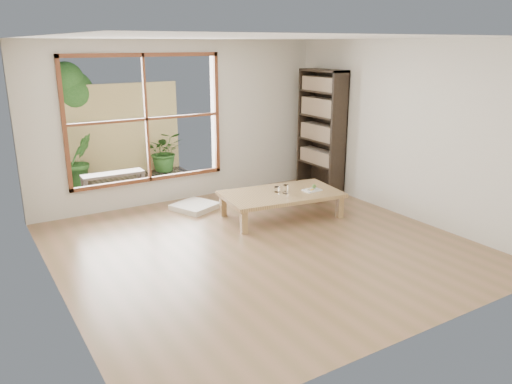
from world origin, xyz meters
The scene contains 15 objects.
ground centered at (0.00, 0.00, 0.00)m, with size 5.00×5.00×0.00m, color #8F6747.
low_table centered at (0.87, 0.80, 0.34)m, with size 1.86×1.20×0.38m.
floor_cushion centered at (-0.10, 1.82, 0.04)m, with size 0.59×0.59×0.09m, color white.
bookshelf centered at (2.31, 1.67, 1.06)m, with size 0.34×0.95×2.11m, color black.
glass_tall centered at (0.90, 0.73, 0.45)m, with size 0.07×0.07×0.13m, color silver.
glass_mid centered at (0.97, 0.84, 0.43)m, with size 0.06×0.06×0.09m, color silver.
glass_short centered at (0.82, 0.86, 0.43)m, with size 0.07×0.07×0.09m, color silver.
glass_small centered at (0.84, 0.89, 0.42)m, with size 0.05×0.05×0.07m, color silver.
food_tray centered at (1.34, 0.65, 0.40)m, with size 0.27×0.20×0.08m.
deck centered at (-0.60, 3.56, 0.00)m, with size 2.80×2.00×0.05m, color #372E28.
garden_bench centered at (-0.93, 3.39, 0.30)m, with size 1.07×0.33×0.34m.
bamboo_fence centered at (-0.60, 4.56, 0.90)m, with size 2.80×0.06×1.80m, color tan.
shrub_right centered at (0.41, 4.32, 0.43)m, with size 0.73×0.64×0.81m, color #2E5820.
shrub_left centered at (-1.32, 4.05, 0.51)m, with size 0.53×0.43×0.96m, color #2E5820.
garden_tree centered at (-1.28, 4.86, 1.63)m, with size 1.04×0.85×2.22m.
Camera 1 is at (-3.23, -5.11, 2.54)m, focal length 35.00 mm.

